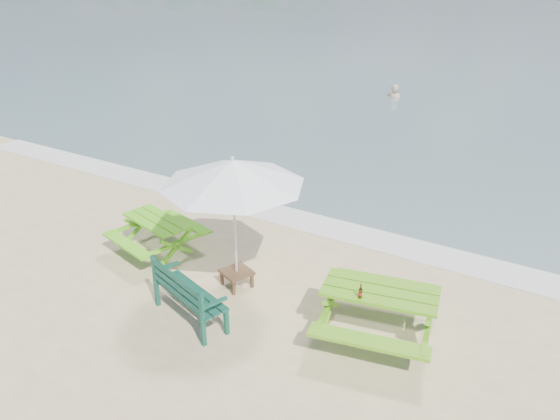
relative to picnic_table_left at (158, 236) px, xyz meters
The scene contains 8 objects.
foam_strip 3.44m from the picnic_table_left, 50.95° to the left, with size 22.00×0.90×0.01m, color silver.
picnic_table_left is the anchor object (origin of this frame).
picnic_table_right 4.75m from the picnic_table_left, ahead, with size 2.07×2.22×0.82m.
park_bench 2.46m from the picnic_table_left, 35.60° to the right, with size 1.57×0.93×0.92m.
side_table 2.10m from the picnic_table_left, ahead, with size 0.63×0.63×0.32m.
patio_umbrella 2.79m from the picnic_table_left, ahead, with size 3.17×3.17×2.40m.
beer_bottle 4.63m from the picnic_table_left, ahead, with size 0.06×0.06×0.24m.
swimmer 14.89m from the picnic_table_left, 92.04° to the left, with size 0.69×0.48×1.81m.
Camera 1 is at (4.84, -5.01, 5.39)m, focal length 35.00 mm.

